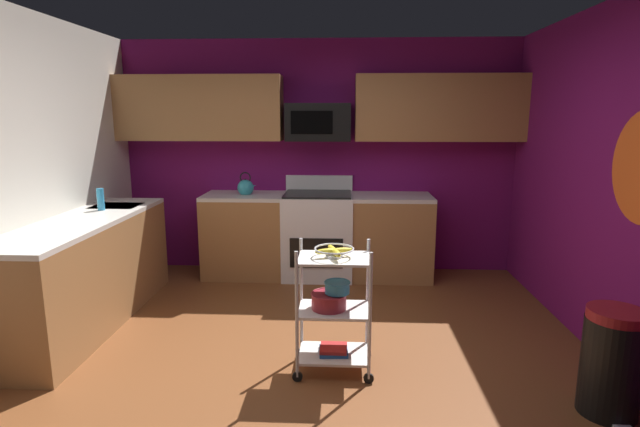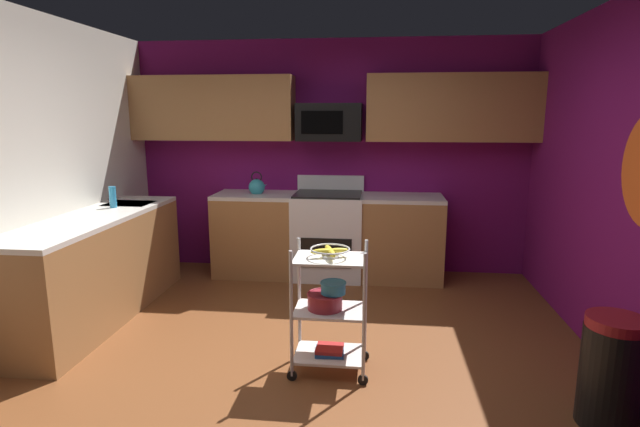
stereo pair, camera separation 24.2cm
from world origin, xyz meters
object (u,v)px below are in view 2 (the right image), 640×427
at_px(dish_soap_bottle, 113,197).
at_px(fruit_bowl, 330,251).
at_px(microwave, 329,122).
at_px(book_stack, 330,350).
at_px(rolling_cart, 330,310).
at_px(oven_range, 328,234).
at_px(kettle, 257,187).
at_px(trash_can, 611,372).
at_px(mixing_bowl_small, 333,287).
at_px(mixing_bowl_large, 325,300).

bearing_deg(dish_soap_bottle, fruit_bowl, -27.48).
bearing_deg(microwave, book_stack, -84.26).
bearing_deg(book_stack, rolling_cart, 0.00).
relative_size(oven_range, kettle, 4.17).
bearing_deg(dish_soap_bottle, rolling_cart, -27.48).
height_order(kettle, trash_can, kettle).
relative_size(fruit_bowl, dish_soap_bottle, 1.36).
bearing_deg(mixing_bowl_small, kettle, 116.23).
xyz_separation_m(oven_range, dish_soap_bottle, (-1.94, -0.99, 0.54)).
distance_m(mixing_bowl_large, dish_soap_bottle, 2.46).
bearing_deg(fruit_bowl, trash_can, -14.68).
xyz_separation_m(rolling_cart, fruit_bowl, (-0.00, 0.00, 0.42)).
distance_m(fruit_bowl, mixing_bowl_large, 0.36).
distance_m(mixing_bowl_small, kettle, 2.38).
bearing_deg(dish_soap_bottle, book_stack, -27.48).
relative_size(book_stack, kettle, 0.79).
xyz_separation_m(book_stack, kettle, (-1.02, 2.11, 0.84)).
distance_m(microwave, kettle, 1.07).
height_order(oven_range, book_stack, oven_range).
relative_size(rolling_cart, trash_can, 1.39).
xyz_separation_m(fruit_bowl, trash_can, (1.67, -0.44, -0.55)).
height_order(rolling_cart, book_stack, rolling_cart).
xyz_separation_m(mixing_bowl_large, dish_soap_bottle, (-2.13, 1.12, 0.50)).
distance_m(microwave, dish_soap_bottle, 2.33).
bearing_deg(kettle, oven_range, 0.28).
relative_size(oven_range, dish_soap_bottle, 5.50).
bearing_deg(microwave, mixing_bowl_small, -83.68).
relative_size(microwave, rolling_cart, 0.77).
distance_m(microwave, rolling_cart, 2.56).
bearing_deg(fruit_bowl, oven_range, 96.01).
bearing_deg(mixing_bowl_small, trash_can, -14.85).
height_order(microwave, rolling_cart, microwave).
bearing_deg(oven_range, mixing_bowl_large, -84.91).
distance_m(fruit_bowl, book_stack, 0.72).
xyz_separation_m(fruit_bowl, dish_soap_bottle, (-2.16, 1.12, 0.14)).
height_order(rolling_cart, kettle, kettle).
relative_size(oven_range, microwave, 1.57).
bearing_deg(rolling_cart, microwave, 95.74).
xyz_separation_m(rolling_cart, kettle, (-1.02, 2.11, 0.55)).
distance_m(microwave, fruit_bowl, 2.38).
xyz_separation_m(rolling_cart, book_stack, (0.00, 0.00, -0.30)).
height_order(fruit_bowl, mixing_bowl_large, fruit_bowl).
bearing_deg(rolling_cart, fruit_bowl, 174.64).
relative_size(rolling_cart, book_stack, 4.39).
bearing_deg(mixing_bowl_small, book_stack, 177.98).
xyz_separation_m(microwave, mixing_bowl_large, (0.19, -2.22, -1.18)).
distance_m(rolling_cart, mixing_bowl_large, 0.08).
relative_size(dish_soap_bottle, trash_can, 0.30).
xyz_separation_m(microwave, mixing_bowl_small, (0.25, -2.22, -1.08)).
relative_size(microwave, trash_can, 1.06).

